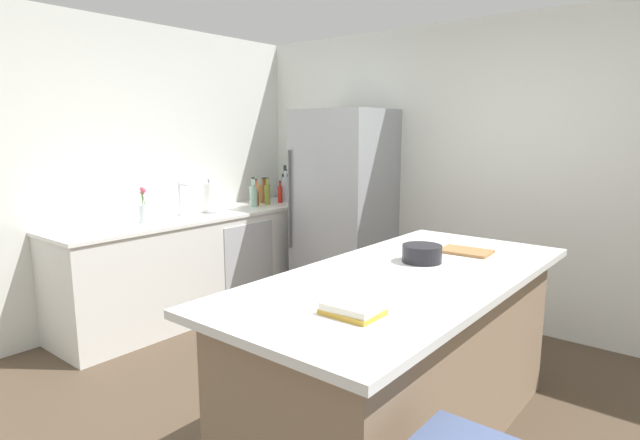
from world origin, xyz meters
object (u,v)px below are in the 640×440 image
at_px(refrigerator, 344,208).
at_px(wine_bottle, 285,186).
at_px(mixing_bowl, 422,254).
at_px(cutting_board, 466,251).
at_px(kitchen_island, 404,356).
at_px(olive_oil_bottle, 267,194).
at_px(cookbook_stack, 353,309).
at_px(gin_bottle, 253,195).
at_px(paper_towel_roll, 209,198).
at_px(hot_sauce_bottle, 280,194).
at_px(vinegar_bottle, 256,195).
at_px(flower_vase, 144,211).
at_px(sink_faucet, 181,198).
at_px(soda_bottle, 286,188).
at_px(whiskey_bottle, 264,193).

height_order(refrigerator, wine_bottle, refrigerator).
distance_m(mixing_bowl, cutting_board, 0.39).
height_order(kitchen_island, olive_oil_bottle, olive_oil_bottle).
bearing_deg(cookbook_stack, gin_bottle, 143.58).
relative_size(paper_towel_roll, hot_sauce_bottle, 1.34).
bearing_deg(cookbook_stack, vinegar_bottle, 142.85).
distance_m(hot_sauce_bottle, mixing_bowl, 2.73).
distance_m(kitchen_island, flower_vase, 2.53).
relative_size(refrigerator, wine_bottle, 4.92).
height_order(flower_vase, paper_towel_roll, paper_towel_roll).
height_order(sink_faucet, cutting_board, sink_faucet).
height_order(vinegar_bottle, gin_bottle, gin_bottle).
relative_size(soda_bottle, whiskey_bottle, 1.31).
bearing_deg(kitchen_island, flower_vase, 179.49).
bearing_deg(cutting_board, olive_oil_bottle, 162.49).
bearing_deg(whiskey_bottle, cookbook_stack, -38.87).
bearing_deg(flower_vase, refrigerator, 61.85).
bearing_deg(cookbook_stack, flower_vase, 165.10).
bearing_deg(paper_towel_roll, cookbook_stack, -27.83).
bearing_deg(kitchen_island, whiskey_bottle, 149.64).
distance_m(sink_faucet, cutting_board, 2.60).
distance_m(flower_vase, gin_bottle, 1.19).
bearing_deg(cutting_board, flower_vase, -166.39).
relative_size(sink_faucet, cutting_board, 0.98).
height_order(soda_bottle, cookbook_stack, soda_bottle).
relative_size(refrigerator, cutting_board, 6.08).
bearing_deg(sink_faucet, paper_towel_roll, 77.44).
bearing_deg(soda_bottle, gin_bottle, -89.09).
height_order(paper_towel_roll, wine_bottle, wine_bottle).
bearing_deg(soda_bottle, hot_sauce_bottle, -89.11).
bearing_deg(kitchen_island, vinegar_bottle, 152.19).
distance_m(refrigerator, paper_towel_roll, 1.28).
height_order(olive_oil_bottle, mixing_bowl, olive_oil_bottle).
distance_m(sink_faucet, paper_towel_roll, 0.28).
bearing_deg(gin_bottle, soda_bottle, 90.91).
distance_m(kitchen_island, paper_towel_roll, 2.64).
height_order(paper_towel_roll, hot_sauce_bottle, paper_towel_roll).
height_order(wine_bottle, vinegar_bottle, wine_bottle).
height_order(refrigerator, gin_bottle, refrigerator).
height_order(flower_vase, vinegar_bottle, flower_vase).
relative_size(wine_bottle, soda_bottle, 1.10).
height_order(soda_bottle, cutting_board, soda_bottle).
xyz_separation_m(refrigerator, gin_bottle, (-0.81, -0.42, 0.10)).
bearing_deg(soda_bottle, kitchen_island, -34.91).
bearing_deg(cookbook_stack, mixing_bowl, 101.06).
relative_size(sink_faucet, flower_vase, 1.00).
distance_m(whiskey_bottle, olive_oil_bottle, 0.15).
relative_size(refrigerator, olive_oil_bottle, 6.62).
xyz_separation_m(wine_bottle, mixing_bowl, (2.48, -1.53, -0.09)).
distance_m(kitchen_island, cookbook_stack, 0.84).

